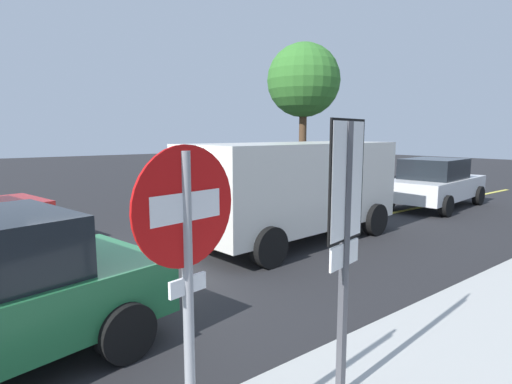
# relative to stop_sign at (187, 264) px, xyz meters

# --- Properties ---
(ground_plane) EXTENTS (80.00, 80.00, 0.00)m
(ground_plane) POSITION_rel_stop_sign_xyz_m (1.27, 4.89, -1.60)
(ground_plane) COLOR #262628
(lane_marking_centre) EXTENTS (28.00, 0.16, 0.01)m
(lane_marking_centre) POSITION_rel_stop_sign_xyz_m (4.27, 4.89, -1.59)
(lane_marking_centre) COLOR #E0D14C
(stop_sign) EXTENTS (0.75, 0.15, 2.34)m
(stop_sign) POSITION_rel_stop_sign_xyz_m (0.00, 0.00, 0.00)
(stop_sign) COLOR gray
(stop_sign) RESTS_ON ground_plane
(speed_limit_sign) EXTENTS (0.53, 0.12, 2.52)m
(speed_limit_sign) POSITION_rel_stop_sign_xyz_m (1.42, -0.08, 0.17)
(speed_limit_sign) COLOR #4C4C51
(speed_limit_sign) RESTS_ON ground_plane
(white_van) EXTENTS (5.34, 2.59, 2.20)m
(white_van) POSITION_rel_stop_sign_xyz_m (5.15, 4.43, -0.33)
(white_van) COLOR silver
(white_van) RESTS_ON ground_plane
(car_white_behind_van) EXTENTS (4.41, 2.42, 1.60)m
(car_white_behind_van) POSITION_rel_stop_sign_xyz_m (11.70, 4.66, -0.79)
(car_white_behind_van) COLOR white
(car_white_behind_van) RESTS_ON ground_plane
(tree_left_verge) EXTENTS (3.09, 3.09, 6.19)m
(tree_left_verge) POSITION_rel_stop_sign_xyz_m (11.43, 10.56, 3.01)
(tree_left_verge) COLOR #513823
(tree_left_verge) RESTS_ON ground_plane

